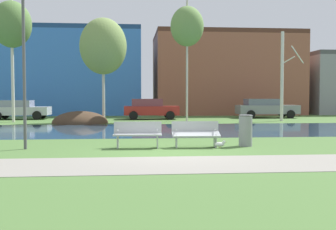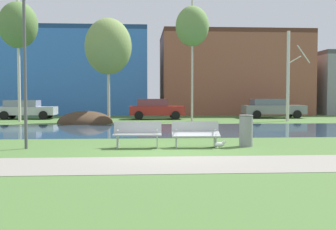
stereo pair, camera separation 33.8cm
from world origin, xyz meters
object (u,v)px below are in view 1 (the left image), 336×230
Objects in this scene: bench_right at (196,133)px; bench_left at (138,134)px; parked_sedan_second_red at (150,108)px; streetlamp at (24,42)px; parked_hatch_third_grey at (266,108)px; seagull at (220,144)px; parked_van_nearest_silver at (19,109)px; trash_bin at (246,130)px.

bench_left is at bearing 180.00° from bench_right.
bench_right is at bearing -87.33° from parked_sedan_second_red.
streetlamp is at bearing 179.85° from bench_right.
parked_hatch_third_grey is (9.26, 0.96, 0.00)m from parked_sedan_second_red.
streetlamp reaches higher than seagull.
streetlamp is at bearing -105.98° from parked_sedan_second_red.
parked_sedan_second_red reaches higher than bench_right.
bench_right is 0.89m from seagull.
seagull is at bearing -57.55° from parked_van_nearest_silver.
parked_van_nearest_silver is (-10.54, 17.55, 0.28)m from bench_right.
parked_van_nearest_silver is (-11.32, 17.81, 0.63)m from seagull.
parked_hatch_third_grey reaches higher than trash_bin.
seagull is at bearing -84.77° from parked_sedan_second_red.
parked_van_nearest_silver is at bearing -179.24° from parked_hatch_third_grey.
bench_left is at bearing -93.96° from parked_sedan_second_red.
bench_right is 0.38× the size of parked_van_nearest_silver.
parked_van_nearest_silver reaches higher than seagull.
trash_bin is at bearing 2.51° from bench_left.
parked_sedan_second_red is at bearing 74.02° from streetlamp.
parked_van_nearest_silver is at bearing 105.74° from streetlamp.
trash_bin is 21.30m from parked_van_nearest_silver.
parked_hatch_third_grey is (8.48, 17.80, 0.33)m from bench_right.
bench_right is 1.77m from trash_bin.
trash_bin is at bearing 5.28° from bench_right.
streetlamp is (-6.38, 0.27, 3.34)m from seagull.
parked_van_nearest_silver is (-8.59, 17.55, 0.28)m from bench_left.
bench_left is at bearing 174.59° from seagull.
bench_right is 19.72m from parked_hatch_third_grey.
bench_right is 0.40× the size of parked_sedan_second_red.
streetlamp is at bearing -178.85° from trash_bin.
trash_bin is at bearing -81.31° from parked_sedan_second_red.
streetlamp is (-3.65, 0.01, 2.99)m from bench_left.
bench_left is 0.38× the size of parked_van_nearest_silver.
bench_left is at bearing -120.36° from parked_hatch_third_grey.
bench_left is 3.72m from trash_bin.
streetlamp is 1.27× the size of parked_sedan_second_red.
trash_bin is 1.15m from seagull.
seagull is 0.10× the size of parked_sedan_second_red.
bench_right is (1.95, 0.00, 0.00)m from bench_left.
streetlamp is 1.22× the size of parked_van_nearest_silver.
bench_left is 1.00× the size of bench_right.
parked_van_nearest_silver is at bearing 121.00° from bench_right.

